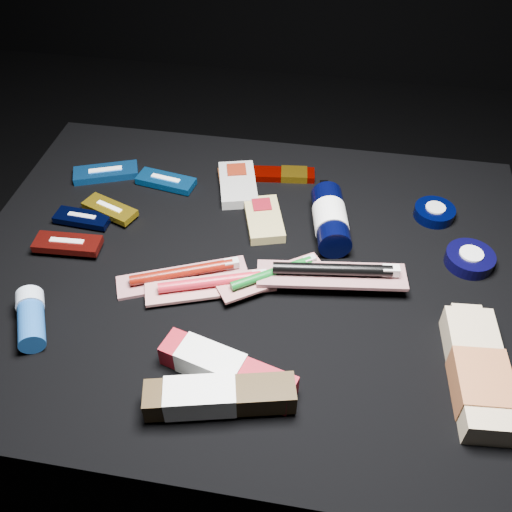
% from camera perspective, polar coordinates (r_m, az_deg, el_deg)
% --- Properties ---
extents(ground, '(3.00, 3.00, 0.00)m').
position_cam_1_polar(ground, '(1.30, -0.75, -13.53)').
color(ground, black).
rests_on(ground, ground).
extents(cloth_table, '(0.98, 0.78, 0.40)m').
position_cam_1_polar(cloth_table, '(1.13, -0.84, -8.20)').
color(cloth_table, black).
rests_on(cloth_table, ground).
extents(luna_bar_0, '(0.14, 0.09, 0.02)m').
position_cam_1_polar(luna_bar_0, '(1.21, -14.77, 8.06)').
color(luna_bar_0, '#124C96').
rests_on(luna_bar_0, cloth_table).
extents(luna_bar_1, '(0.12, 0.06, 0.02)m').
position_cam_1_polar(luna_bar_1, '(1.16, -8.99, 7.42)').
color(luna_bar_1, '#0D4E95').
rests_on(luna_bar_1, cloth_table).
extents(luna_bar_2, '(0.11, 0.04, 0.01)m').
position_cam_1_polar(luna_bar_2, '(1.11, -16.96, 3.65)').
color(luna_bar_2, black).
rests_on(luna_bar_2, cloth_table).
extents(luna_bar_3, '(0.11, 0.08, 0.01)m').
position_cam_1_polar(luna_bar_3, '(1.11, -14.41, 4.56)').
color(luna_bar_3, '#AB8814').
rests_on(luna_bar_3, cloth_table).
extents(luna_bar_4, '(0.12, 0.05, 0.02)m').
position_cam_1_polar(luna_bar_4, '(1.05, -18.32, 1.17)').
color(luna_bar_4, maroon).
rests_on(luna_bar_4, cloth_table).
extents(clif_bar_0, '(0.09, 0.12, 0.02)m').
position_cam_1_polar(clif_bar_0, '(1.14, -2.15, 7.13)').
color(clif_bar_0, '#4C2510').
rests_on(clif_bar_0, cloth_table).
extents(clif_bar_1, '(0.10, 0.14, 0.02)m').
position_cam_1_polar(clif_bar_1, '(1.14, -1.85, 7.34)').
color(clif_bar_1, '#A8A8A2').
rests_on(clif_bar_1, cloth_table).
extents(clif_bar_2, '(0.10, 0.13, 0.02)m').
position_cam_1_polar(clif_bar_2, '(1.06, 0.76, 3.87)').
color(clif_bar_2, tan).
rests_on(clif_bar_2, cloth_table).
extents(power_bar, '(0.13, 0.05, 0.02)m').
position_cam_1_polar(power_bar, '(1.17, 3.14, 8.14)').
color(power_bar, '#750601').
rests_on(power_bar, cloth_table).
extents(lotion_bottle, '(0.09, 0.19, 0.06)m').
position_cam_1_polar(lotion_bottle, '(1.04, 7.44, 3.72)').
color(lotion_bottle, black).
rests_on(lotion_bottle, cloth_table).
extents(cream_tin_upper, '(0.08, 0.08, 0.02)m').
position_cam_1_polar(cream_tin_upper, '(1.12, 17.41, 4.20)').
color(cream_tin_upper, black).
rests_on(cream_tin_upper, cloth_table).
extents(cream_tin_lower, '(0.08, 0.08, 0.03)m').
position_cam_1_polar(cream_tin_lower, '(1.05, 20.59, -0.26)').
color(cream_tin_lower, black).
rests_on(cream_tin_lower, cloth_table).
extents(bodywash_bottle, '(0.09, 0.22, 0.04)m').
position_cam_1_polar(bodywash_bottle, '(0.88, 21.36, -10.94)').
color(bodywash_bottle, '#D0B78F').
rests_on(bodywash_bottle, cloth_table).
extents(deodorant_stick, '(0.08, 0.11, 0.04)m').
position_cam_1_polar(deodorant_stick, '(0.95, -21.60, -5.79)').
color(deodorant_stick, '#1A4E9B').
rests_on(deodorant_stick, cloth_table).
extents(toothbrush_pack_0, '(0.22, 0.13, 0.02)m').
position_cam_1_polar(toothbrush_pack_0, '(0.97, -7.19, -1.86)').
color(toothbrush_pack_0, '#B5ADA9').
rests_on(toothbrush_pack_0, cloth_table).
extents(toothbrush_pack_1, '(0.22, 0.12, 0.02)m').
position_cam_1_polar(toothbrush_pack_1, '(0.94, -4.41, -2.85)').
color(toothbrush_pack_1, silver).
rests_on(toothbrush_pack_1, cloth_table).
extents(toothbrush_pack_2, '(0.17, 0.14, 0.02)m').
position_cam_1_polar(toothbrush_pack_2, '(0.94, 1.71, -1.90)').
color(toothbrush_pack_2, beige).
rests_on(toothbrush_pack_2, cloth_table).
extents(toothbrush_pack_3, '(0.25, 0.09, 0.03)m').
position_cam_1_polar(toothbrush_pack_3, '(0.94, 7.81, -1.66)').
color(toothbrush_pack_3, '#B2A9A5').
rests_on(toothbrush_pack_3, cloth_table).
extents(toothpaste_carton_red, '(0.21, 0.10, 0.04)m').
position_cam_1_polar(toothpaste_carton_red, '(0.83, -3.46, -11.08)').
color(toothpaste_carton_red, maroon).
rests_on(toothpaste_carton_red, cloth_table).
extents(toothpaste_carton_green, '(0.21, 0.09, 0.04)m').
position_cam_1_polar(toothpaste_carton_green, '(0.80, -4.32, -13.86)').
color(toothpaste_carton_green, '#31230F').
rests_on(toothpaste_carton_green, cloth_table).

